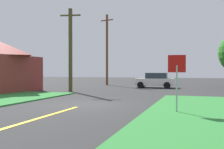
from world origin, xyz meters
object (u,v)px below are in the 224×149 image
at_px(stop_sign, 177,72).
at_px(utility_pole_far, 107,49).
at_px(car_approaching_junction, 155,80).
at_px(utility_pole_mid, 70,49).

height_order(stop_sign, utility_pole_far, utility_pole_far).
bearing_deg(utility_pole_far, car_approaching_junction, -25.91).
distance_m(car_approaching_junction, utility_pole_far, 8.37).
distance_m(stop_sign, utility_pole_mid, 13.56).
relative_size(car_approaching_junction, utility_pole_far, 0.46).
relative_size(stop_sign, utility_pole_far, 0.27).
xyz_separation_m(stop_sign, car_approaching_junction, (-3.53, 16.96, -0.94)).
relative_size(utility_pole_mid, utility_pole_far, 0.80).
height_order(stop_sign, car_approaching_junction, stop_sign).
bearing_deg(utility_pole_mid, car_approaching_junction, 51.26).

